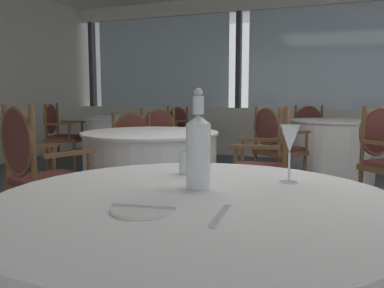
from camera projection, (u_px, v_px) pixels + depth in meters
name	position (u px, v px, depth m)	size (l,w,h in m)	color
ground_plane	(302.00, 251.00, 2.75)	(14.55, 14.55, 0.00)	#4C5156
window_wall_far	(328.00, 93.00, 6.52)	(9.63, 0.14, 2.76)	silver
side_plate	(143.00, 209.00, 1.07)	(0.18, 0.18, 0.01)	white
butter_knife	(143.00, 207.00, 1.07)	(0.18, 0.02, 0.00)	silver
dinner_fork	(221.00, 215.00, 1.03)	(0.19, 0.02, 0.00)	silver
water_bottle	(198.00, 149.00, 1.32)	(0.08, 0.08, 0.33)	white
wine_glass	(290.00, 140.00, 1.40)	(0.07, 0.07, 0.21)	white
water_tumbler	(188.00, 163.00, 1.58)	(0.07, 0.07, 0.08)	white
background_table_1	(130.00, 143.00, 5.79)	(1.24, 1.24, 0.76)	white
dining_chair_1_0	(173.00, 129.00, 6.63)	(0.61, 0.56, 0.89)	brown
dining_chair_1_1	(59.00, 131.00, 5.85)	(0.57, 0.62, 0.95)	brown
dining_chair_1_2	(155.00, 139.00, 4.84)	(0.66, 0.66, 0.92)	brown
background_table_2	(332.00, 150.00, 5.07)	(1.07, 1.07, 0.76)	white
dining_chair_2_1	(310.00, 131.00, 6.00)	(0.63, 0.59, 0.92)	brown
dining_chair_2_2	(275.00, 142.00, 4.57)	(0.66, 0.65, 0.94)	brown
background_table_3	(151.00, 175.00, 3.45)	(1.17, 1.17, 0.76)	white
dining_chair_3_0	(133.00, 146.00, 4.39)	(0.66, 0.65, 0.88)	brown
dining_chair_3_1	(36.00, 167.00, 2.69)	(0.64, 0.60, 1.01)	brown
dining_chair_3_2	(271.00, 158.00, 3.20)	(0.52, 0.58, 0.98)	brown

